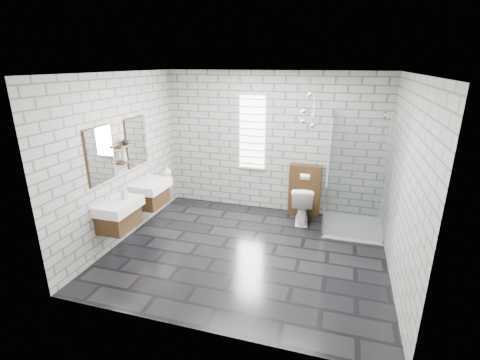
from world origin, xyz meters
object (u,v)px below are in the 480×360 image
at_px(vanity_left, 117,207).
at_px(cistern_panel, 305,190).
at_px(vanity_right, 149,186).
at_px(toilet, 302,204).
at_px(shower_enclosure, 349,205).

relative_size(vanity_left, cistern_panel, 1.57).
height_order(vanity_right, toilet, vanity_right).
relative_size(vanity_left, toilet, 2.24).
height_order(cistern_panel, shower_enclosure, shower_enclosure).
xyz_separation_m(vanity_right, toilet, (2.59, 0.96, -0.41)).
relative_size(vanity_left, shower_enclosure, 0.77).
distance_m(vanity_left, cistern_panel, 3.44).
xyz_separation_m(cistern_panel, shower_enclosure, (0.82, -0.52, 0.00)).
distance_m(cistern_panel, toilet, 0.37).
bearing_deg(toilet, shower_enclosure, 161.86).
xyz_separation_m(shower_enclosure, toilet, (-0.82, 0.18, -0.15)).
bearing_deg(toilet, cistern_panel, -95.74).
height_order(vanity_left, toilet, vanity_left).
distance_m(shower_enclosure, toilet, 0.85).
distance_m(vanity_left, vanity_right, 0.95).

